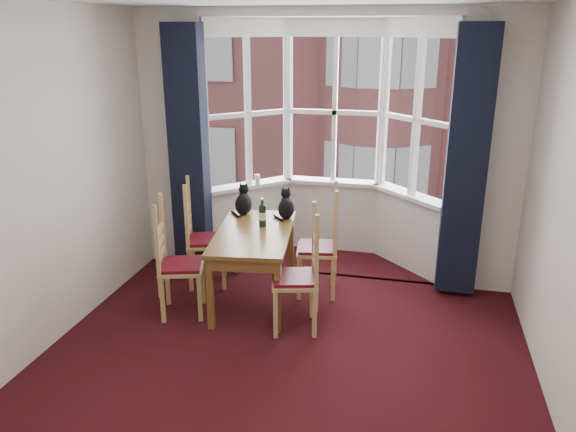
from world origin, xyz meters
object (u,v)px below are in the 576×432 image
(chair_right_far, at_px, (326,250))
(cat_right, at_px, (286,207))
(cat_left, at_px, (244,202))
(wine_bottle, at_px, (263,214))
(candle_tall, at_px, (257,180))
(chair_left_near, at_px, (172,267))
(chair_left_far, at_px, (198,242))
(chair_right_near, at_px, (305,280))
(dining_table, at_px, (254,240))

(chair_right_far, xyz_separation_m, cat_right, (-0.45, 0.14, 0.38))
(chair_right_far, relative_size, cat_left, 2.76)
(wine_bottle, relative_size, candle_tall, 2.36)
(chair_left_near, bearing_deg, wine_bottle, 40.24)
(chair_left_near, xyz_separation_m, chair_left_far, (-0.01, 0.67, 0.00))
(chair_left_near, bearing_deg, cat_right, 45.53)
(chair_right_far, xyz_separation_m, wine_bottle, (-0.62, -0.15, 0.38))
(cat_right, height_order, candle_tall, cat_right)
(chair_left_near, distance_m, chair_right_far, 1.53)
(chair_right_near, distance_m, wine_bottle, 0.89)
(chair_right_near, height_order, chair_right_far, same)
(chair_left_near, relative_size, candle_tall, 7.61)
(chair_right_far, height_order, cat_left, cat_left)
(chair_left_near, height_order, chair_right_far, same)
(chair_left_near, xyz_separation_m, candle_tall, (0.38, 1.59, 0.46))
(dining_table, bearing_deg, chair_left_near, -146.60)
(dining_table, bearing_deg, cat_left, 117.37)
(chair_right_near, distance_m, cat_left, 1.30)
(dining_table, xyz_separation_m, wine_bottle, (0.05, 0.16, 0.22))
(chair_left_far, distance_m, chair_right_far, 1.34)
(candle_tall, bearing_deg, cat_left, -86.85)
(chair_left_near, bearing_deg, chair_right_far, 29.71)
(chair_left_far, distance_m, candle_tall, 1.09)
(dining_table, xyz_separation_m, chair_right_far, (0.66, 0.32, -0.16))
(chair_right_far, bearing_deg, chair_left_far, -176.25)
(chair_left_far, distance_m, chair_right_near, 1.43)
(chair_left_far, relative_size, candle_tall, 7.61)
(cat_left, bearing_deg, chair_left_far, -149.08)
(chair_left_near, bearing_deg, candle_tall, 76.35)
(chair_right_near, xyz_separation_m, chair_right_far, (0.07, 0.75, 0.00))
(chair_right_near, relative_size, candle_tall, 7.61)
(chair_right_near, bearing_deg, chair_left_near, -179.41)
(dining_table, distance_m, candle_tall, 1.21)
(chair_left_near, relative_size, cat_right, 2.87)
(cat_right, bearing_deg, cat_left, 176.96)
(wine_bottle, xyz_separation_m, candle_tall, (-0.33, 0.98, 0.08))
(dining_table, xyz_separation_m, cat_right, (0.21, 0.46, 0.22))
(chair_right_far, distance_m, candle_tall, 1.34)
(cat_right, bearing_deg, candle_tall, 126.36)
(chair_left_far, distance_m, cat_right, 1.00)
(chair_left_far, height_order, cat_right, cat_right)
(cat_right, bearing_deg, chair_left_near, -134.47)
(chair_right_near, height_order, candle_tall, candle_tall)
(chair_right_far, bearing_deg, cat_left, 169.57)
(cat_right, bearing_deg, wine_bottle, -119.76)
(chair_left_far, relative_size, cat_right, 2.87)
(cat_right, height_order, wine_bottle, cat_right)
(chair_left_far, xyz_separation_m, cat_left, (0.43, 0.26, 0.38))
(chair_right_far, height_order, cat_right, cat_right)
(dining_table, bearing_deg, wine_bottle, 74.59)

